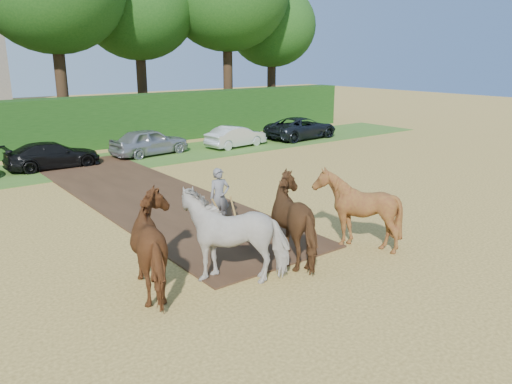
{
  "coord_description": "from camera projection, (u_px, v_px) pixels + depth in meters",
  "views": [
    {
      "loc": [
        -6.46,
        -10.58,
        5.35
      ],
      "look_at": [
        2.23,
        0.81,
        1.4
      ],
      "focal_mm": 35.0,
      "sensor_mm": 36.0,
      "label": 1
    }
  ],
  "objects": [
    {
      "name": "earth_strip",
      "position": [
        146.0,
        195.0,
        19.54
      ],
      "size": [
        4.5,
        17.0,
        0.05
      ],
      "primitive_type": "cube",
      "color": "#472D1C",
      "rests_on": "ground"
    },
    {
      "name": "ground",
      "position": [
        208.0,
        262.0,
        13.31
      ],
      "size": [
        120.0,
        120.0,
        0.0
      ],
      "primitive_type": "plane",
      "color": "gold",
      "rests_on": "ground"
    },
    {
      "name": "hedgerow",
      "position": [
        26.0,
        128.0,
        27.09
      ],
      "size": [
        46.0,
        1.6,
        3.0
      ],
      "primitive_type": "cube",
      "color": "#14380F",
      "rests_on": "ground"
    },
    {
      "name": "plough_team",
      "position": [
        267.0,
        225.0,
        12.86
      ],
      "size": [
        7.75,
        5.45,
        2.25
      ],
      "color": "brown",
      "rests_on": "ground"
    },
    {
      "name": "parked_cars",
      "position": [
        69.0,
        153.0,
        24.32
      ],
      "size": [
        36.04,
        3.4,
        1.49
      ],
      "color": "#A4A7AA",
      "rests_on": "ground"
    },
    {
      "name": "grass_verge",
      "position": [
        54.0,
        169.0,
        24.03
      ],
      "size": [
        50.0,
        5.0,
        0.03
      ],
      "primitive_type": "cube",
      "color": "#38601E",
      "rests_on": "ground"
    }
  ]
}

